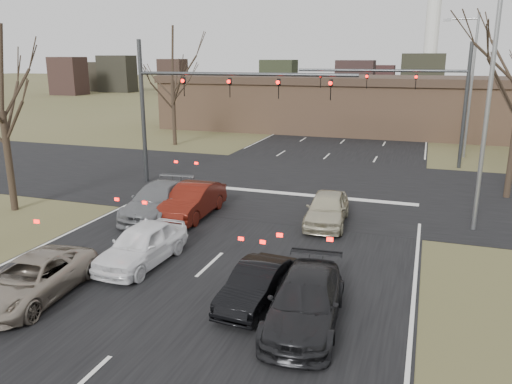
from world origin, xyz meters
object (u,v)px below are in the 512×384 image
Objects in this scene: building at (376,104)px; car_silver_ahead at (327,209)px; streetlight_right_near at (484,95)px; car_black_hatch at (257,284)px; mast_arm_far at (420,90)px; car_charcoal_sedan at (305,302)px; car_grey_ahead at (158,201)px; streetlight_right_far at (469,79)px; car_silver_suv at (32,279)px; car_red_ahead at (193,201)px; mast_arm_near at (195,95)px; car_white_sedan at (142,245)px.

car_silver_ahead is (1.00, -29.28, -1.95)m from building.
streetlight_right_near reaches higher than car_black_hatch.
car_charcoal_sedan is at bearing -95.25° from mast_arm_far.
streetlight_right_far is at bearing 49.29° from car_grey_ahead.
building is at bearing 123.65° from streetlight_right_far.
mast_arm_far is at bearing 61.85° from car_silver_suv.
mast_arm_far is at bearing 57.89° from car_red_ahead.
car_silver_suv is 8.41m from car_grey_ahead.
car_charcoal_sedan is 1.02× the size of car_red_ahead.
car_silver_ahead is (8.23, -4.28, -4.36)m from mast_arm_near.
car_charcoal_sedan is 11.22m from car_grey_ahead.
car_black_hatch is at bearing -57.55° from mast_arm_near.
building is at bearing 105.58° from mast_arm_far.
streetlight_right_far is 24.50m from car_grey_ahead.
streetlight_right_near is (2.64, -13.00, 0.57)m from mast_arm_far.
car_silver_suv is at bearing -112.97° from mast_arm_far.
streetlight_right_near is 11.97m from car_charcoal_sedan.
building is 37.94m from car_charcoal_sedan.
mast_arm_far is 2.45× the size of car_silver_suv.
streetlight_right_near is at bearing 35.51° from car_silver_suv.
car_silver_suv is (-6.00, -39.02, -2.03)m from building.
streetlight_right_far reaches higher than mast_arm_near.
streetlight_right_far reaches higher than car_silver_ahead.
building reaches higher than car_red_ahead.
car_black_hatch is at bearing -124.91° from streetlight_right_near.
building is 3.50× the size of mast_arm_near.
mast_arm_near is at bearing -136.11° from streetlight_right_far.
streetlight_right_near is 2.22× the size of car_red_ahead.
mast_arm_far is at bearing 50.07° from car_grey_ahead.
car_grey_ahead is (-6.99, 6.47, 0.14)m from car_black_hatch.
car_white_sedan is (2.95, -10.65, -4.36)m from mast_arm_near.
mast_arm_far is at bearing 80.09° from car_charcoal_sedan.
car_silver_suv is (-13.32, -28.02, -4.96)m from streetlight_right_far.
car_red_ahead is (-5.00, -30.15, -1.92)m from building.
car_red_ahead is at bearing 99.42° from car_white_sedan.
car_silver_suv is 12.00m from car_silver_ahead.
car_red_ahead is (-0.72, 5.50, 0.03)m from car_white_sedan.
car_black_hatch is 0.71× the size of car_grey_ahead.
streetlight_right_far is 31.42m from car_silver_suv.
mast_arm_far is 5.12m from streetlight_right_far.
mast_arm_near is 20.20m from streetlight_right_far.
car_white_sedan is (-8.46, -20.65, -4.30)m from mast_arm_far.
car_red_ahead is at bearing 78.38° from car_silver_suv.
building reaches higher than car_silver_ahead.
streetlight_right_near is at bearing 59.62° from car_charcoal_sedan.
streetlight_right_far reaches higher than mast_arm_far.
car_black_hatch is (-6.36, -9.11, -4.99)m from streetlight_right_near.
car_silver_suv is (-10.18, -24.02, -4.39)m from mast_arm_far.
car_silver_suv is at bearing -129.67° from car_silver_ahead.
car_silver_suv is 6.75m from car_black_hatch.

